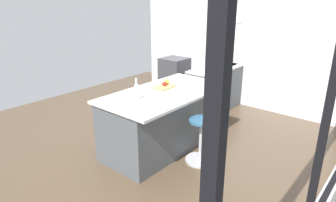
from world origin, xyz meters
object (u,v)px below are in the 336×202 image
object	(u,v)px
stool_by_window	(201,142)
kitchen_island	(163,119)
oven_range	(175,76)
water_bottle	(137,91)
apple_yellow	(167,82)
cutting_board	(164,87)
apple_red	(164,84)

from	to	relation	value
stool_by_window	kitchen_island	bearing A→B (deg)	-90.89
oven_range	kitchen_island	xyz separation A→B (m)	(2.35, 1.65, 0.03)
oven_range	water_bottle	world-z (taller)	water_bottle
oven_range	apple_yellow	distance (m)	2.62
stool_by_window	cutting_board	size ratio (longest dim) A/B	1.88
kitchen_island	stool_by_window	xyz separation A→B (m)	(0.01, 0.73, -0.16)
stool_by_window	oven_range	bearing A→B (deg)	-134.76
water_bottle	stool_by_window	bearing A→B (deg)	125.35
stool_by_window	apple_red	size ratio (longest dim) A/B	9.63
cutting_board	water_bottle	bearing A→B (deg)	7.02
oven_range	kitchen_island	world-z (taller)	kitchen_island
water_bottle	cutting_board	bearing A→B (deg)	-172.98
oven_range	cutting_board	size ratio (longest dim) A/B	2.47
cutting_board	apple_red	size ratio (longest dim) A/B	5.14
kitchen_island	water_bottle	world-z (taller)	water_bottle
oven_range	apple_red	size ratio (longest dim) A/B	12.69
stool_by_window	cutting_board	distance (m)	1.06
kitchen_island	apple_red	size ratio (longest dim) A/B	29.51
cutting_board	apple_red	world-z (taller)	apple_red
kitchen_island	cutting_board	distance (m)	0.51
kitchen_island	cutting_board	bearing A→B (deg)	-143.95
apple_red	cutting_board	bearing A→B (deg)	30.90
oven_range	stool_by_window	bearing A→B (deg)	45.24
kitchen_island	apple_yellow	xyz separation A→B (m)	(-0.27, -0.16, 0.53)
cutting_board	apple_yellow	world-z (taller)	apple_yellow
stool_by_window	apple_yellow	size ratio (longest dim) A/B	7.80
stool_by_window	water_bottle	size ratio (longest dim) A/B	2.16
cutting_board	water_bottle	distance (m)	0.71
kitchen_island	apple_red	bearing A→B (deg)	-144.77
oven_range	apple_red	world-z (taller)	apple_red
oven_range	kitchen_island	distance (m)	2.87
cutting_board	apple_yellow	size ratio (longest dim) A/B	4.16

